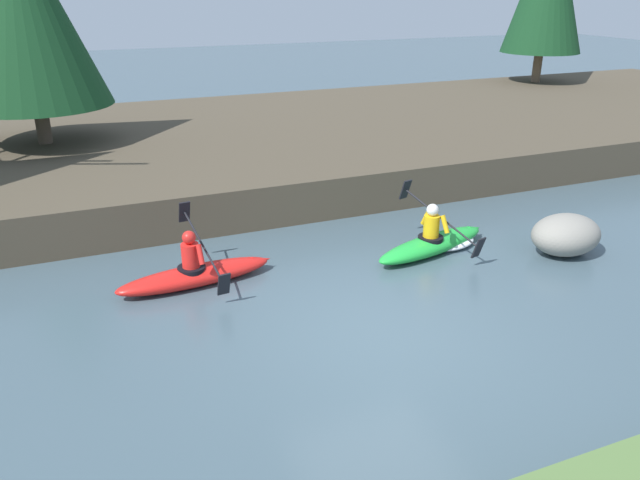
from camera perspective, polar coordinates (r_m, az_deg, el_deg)
name	(u,v)px	position (r m, az deg, el deg)	size (l,w,h in m)	color
ground_plane	(383,335)	(9.37, 5.78, -8.61)	(90.00, 90.00, 0.00)	#425660
riverbank_far	(215,147)	(18.24, -9.60, 8.39)	(44.00, 11.18, 0.93)	#4C4233
conifer_tree_centre	(23,11)	(17.56, -25.49, 18.41)	(3.71, 3.71, 5.54)	brown
kayaker_lead	(436,242)	(12.20, 10.56, -0.17)	(2.78, 2.04, 1.20)	green
kayaker_middle	(196,273)	(10.89, -11.25, -2.95)	(2.79, 2.07, 1.20)	red
boulder_midstream	(566,235)	(12.71, 21.56, 0.45)	(1.38, 1.08, 0.78)	gray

